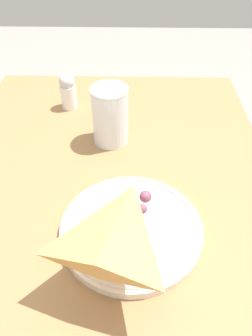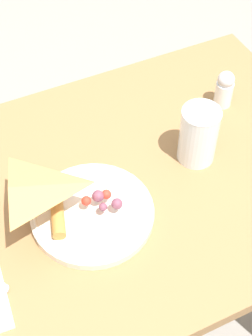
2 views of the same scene
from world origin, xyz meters
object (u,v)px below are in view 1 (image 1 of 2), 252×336
object	(u,v)px
dining_table	(107,251)
salt_shaker	(68,91)
milk_glass	(108,117)
plate_pizza	(131,226)

from	to	relation	value
dining_table	salt_shaker	bearing A→B (deg)	18.30
milk_glass	plate_pizza	bearing A→B (deg)	-168.34
dining_table	salt_shaker	distance (m)	0.39
dining_table	salt_shaker	world-z (taller)	salt_shaker
plate_pizza	milk_glass	bearing A→B (deg)	11.66
salt_shaker	plate_pizza	bearing A→B (deg)	-157.60
plate_pizza	milk_glass	distance (m)	0.26
milk_glass	dining_table	bearing A→B (deg)	-178.75
dining_table	plate_pizza	size ratio (longest dim) A/B	4.36
salt_shaker	milk_glass	bearing A→B (deg)	-141.47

